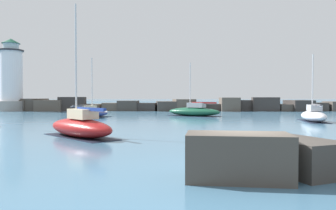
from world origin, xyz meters
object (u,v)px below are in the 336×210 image
lighthouse (11,80)px  sailboat_moored_0 (80,126)px  sailboat_moored_4 (194,111)px  sailboat_moored_2 (89,113)px  sailboat_moored_1 (313,115)px

lighthouse → sailboat_moored_0: lighthouse is taller
lighthouse → sailboat_moored_4: 36.13m
sailboat_moored_2 → lighthouse: bearing=134.7°
sailboat_moored_2 → sailboat_moored_4: 13.74m
sailboat_moored_0 → sailboat_moored_4: 24.43m
sailboat_moored_0 → sailboat_moored_2: size_ratio=1.18×
lighthouse → sailboat_moored_0: 44.95m
lighthouse → sailboat_moored_1: (44.20, -24.90, -5.03)m
sailboat_moored_1 → sailboat_moored_2: sailboat_moored_2 is taller
sailboat_moored_1 → sailboat_moored_2: bearing=167.3°
sailboat_moored_2 → sailboat_moored_4: size_ratio=0.97×
lighthouse → sailboat_moored_0: bearing=-58.8°
sailboat_moored_2 → sailboat_moored_4: sailboat_moored_2 is taller
sailboat_moored_0 → sailboat_moored_4: (9.08, 22.68, -0.03)m
sailboat_moored_0 → sailboat_moored_1: size_ratio=1.23×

